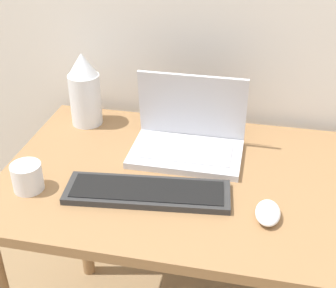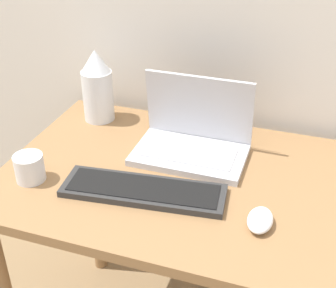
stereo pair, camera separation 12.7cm
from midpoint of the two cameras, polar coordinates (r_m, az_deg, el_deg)
desk at (r=1.39m, az=4.52°, el=-7.85°), size 1.03×0.69×0.78m
laptop at (r=1.40m, az=5.67°, el=0.70°), size 0.33×0.22×0.23m
keyboard at (r=1.25m, az=-0.09°, el=-5.78°), size 0.45×0.18×0.02m
mouse at (r=1.18m, az=14.27°, el=-9.08°), size 0.06×0.10×0.03m
vase at (r=1.57m, az=-6.33°, el=6.96°), size 0.10×0.10×0.25m
mug at (r=1.32m, az=-13.93°, el=-2.92°), size 0.08×0.08×0.08m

